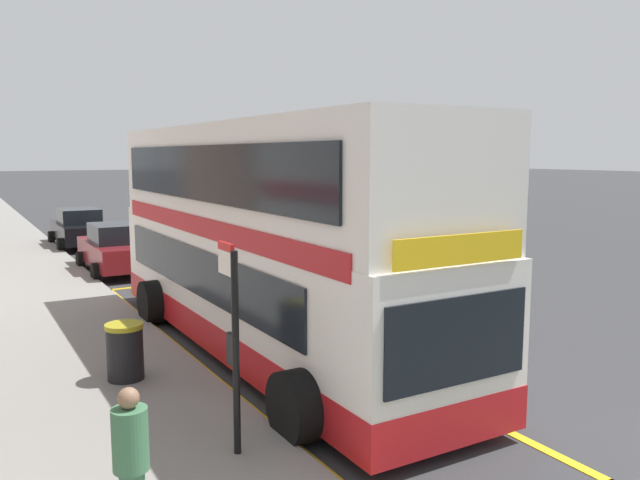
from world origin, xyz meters
name	(u,v)px	position (x,y,z in m)	size (l,w,h in m)	color
ground_plane	(116,226)	(0.00, 32.00, 0.00)	(260.00, 260.00, 0.00)	#333335
double_decker_bus	(264,246)	(-2.46, 7.97, 2.06)	(3.24, 11.03, 4.40)	white
bus_bay_markings	(256,347)	(-2.53, 8.20, 0.01)	(2.93, 14.17, 0.01)	gold
bus_stop_sign	(233,331)	(-4.76, 3.96, 1.69)	(0.09, 0.51, 2.62)	black
parked_car_navy_behind	(278,224)	(4.81, 21.98, 0.80)	(2.09, 4.20, 1.62)	navy
parked_car_maroon_kerbside	(117,249)	(-3.09, 17.83, 0.80)	(2.09, 4.20, 1.62)	maroon
parked_car_black_far	(79,228)	(-3.13, 24.50, 0.80)	(2.09, 4.20, 1.62)	black
pedestrian_further_back	(131,461)	(-6.34, 2.65, 0.98)	(0.34, 0.34, 1.56)	#3F724C
litter_bin	(125,351)	(-5.33, 7.26, 0.61)	(0.62, 0.62, 0.94)	black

